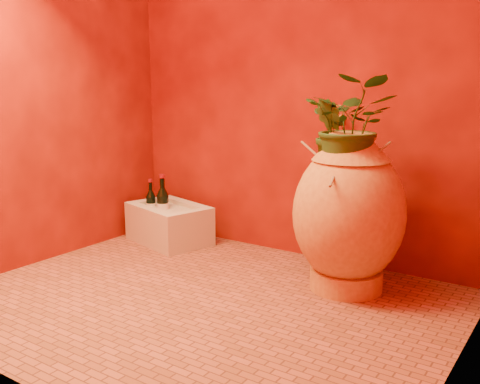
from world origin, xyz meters
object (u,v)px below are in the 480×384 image
Objects in this scene: amphora at (349,213)px; stone_basin at (169,224)px; wine_bottle_c at (151,205)px; wine_bottle_a at (162,205)px; wine_bottle_b at (163,204)px; wall_tap at (337,119)px.

stone_basin is at bearing 174.95° from amphora.
amphora is 2.94× the size of wine_bottle_c.
wine_bottle_c is (-0.13, 0.02, -0.02)m from wine_bottle_a.
wine_bottle_a is at bearing -53.83° from wine_bottle_b.
wall_tap reaches higher than wine_bottle_c.
wine_bottle_a is (-1.44, 0.10, -0.16)m from amphora.
wine_bottle_a reaches higher than wine_bottle_b.
amphora is 1.49m from wine_bottle_b.
amphora reaches higher than wine_bottle_a.
wall_tap is at bearing 8.24° from wine_bottle_c.
amphora is at bearing -54.11° from wall_tap.
wall_tap is (1.18, 0.19, 0.78)m from stone_basin.
wine_bottle_b is at bearing 174.45° from amphora.
wine_bottle_a is at bearing -9.40° from wine_bottle_c.
wall_tap is (1.25, 0.17, 0.65)m from wine_bottle_b.
wall_tap is (-0.23, 0.31, 0.48)m from amphora.
stone_basin is 3.64× the size of wall_tap.
amphora is 2.61× the size of wine_bottle_b.
amphora reaches higher than wine_bottle_c.
wine_bottle_b is (-0.03, 0.05, -0.00)m from wine_bottle_a.
wine_bottle_c is (-1.57, 0.12, -0.18)m from amphora.
wall_tap is at bearing 7.80° from wine_bottle_b.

